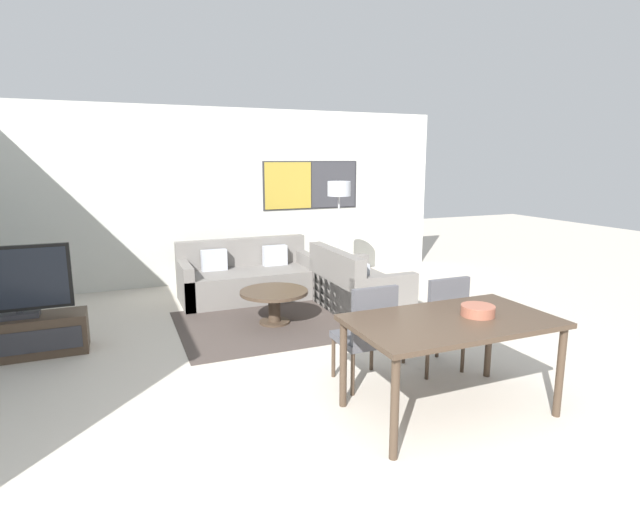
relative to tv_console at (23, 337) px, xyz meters
The scene contains 13 objects.
ground_plane 4.32m from the tv_console, 53.12° to the right, with size 24.00×24.00×0.00m, color beige.
wall_back 3.81m from the tv_console, 43.01° to the left, with size 7.80×0.09×2.80m.
area_rug 2.70m from the tv_console, ahead, with size 2.31×1.87×0.01m.
tv_console is the anchor object (origin of this frame).
television 0.57m from the tv_console, 90.00° to the left, with size 1.01×0.20×0.74m.
sofa_main 2.99m from the tv_console, 25.69° to the left, with size 1.94×0.89×0.83m.
sofa_side 3.87m from the tv_console, ahead, with size 0.89×1.45×0.83m.
coffee_table 2.70m from the tv_console, ahead, with size 0.83×0.83×0.42m.
dining_table 4.26m from the tv_console, 38.30° to the right, with size 1.60×0.92×0.77m.
dining_chair_left 3.55m from the tv_console, 33.86° to the right, with size 0.46×0.46×0.94m.
dining_chair_centre 4.20m from the tv_console, 27.71° to the right, with size 0.46×0.46×0.94m.
fruit_bowl 4.47m from the tv_console, 36.47° to the right, with size 0.27×0.27×0.08m.
floor_lamp 4.43m from the tv_console, 15.92° to the left, with size 0.35×0.35×1.67m.
Camera 1 is at (-1.65, -2.19, 1.99)m, focal length 28.00 mm.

